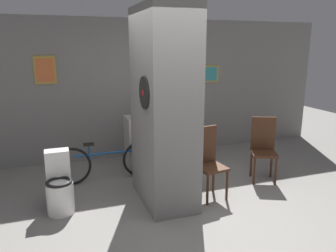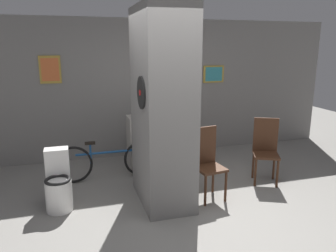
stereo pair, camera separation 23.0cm
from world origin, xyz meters
name	(u,v)px [view 1 (the left image)]	position (x,y,z in m)	size (l,w,h in m)	color
ground_plane	(189,216)	(0.00, 0.00, 0.00)	(14.00, 14.00, 0.00)	gray
wall_back	(136,89)	(0.00, 2.63, 1.30)	(8.00, 0.09, 2.60)	gray
pillar_center	(164,108)	(-0.14, 0.58, 1.30)	(0.66, 1.15, 2.60)	gray
counter_shelf	(160,142)	(0.19, 1.75, 0.47)	(1.18, 0.44, 0.95)	gray
toilet	(59,187)	(-1.52, 0.71, 0.34)	(0.34, 0.50, 0.78)	white
chair_near_pillar	(208,160)	(0.48, 0.47, 0.54)	(0.43, 0.43, 1.01)	#422616
chair_by_doorway	(263,147)	(1.59, 0.73, 0.54)	(0.50, 0.50, 1.01)	#422616
bicycle	(107,161)	(-0.77, 1.50, 0.32)	(1.69, 0.42, 0.65)	black
bottle_tall	(150,110)	(0.02, 1.74, 1.06)	(0.07, 0.07, 0.29)	olive
bottle_short	(158,111)	(0.13, 1.68, 1.04)	(0.07, 0.07, 0.25)	#267233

